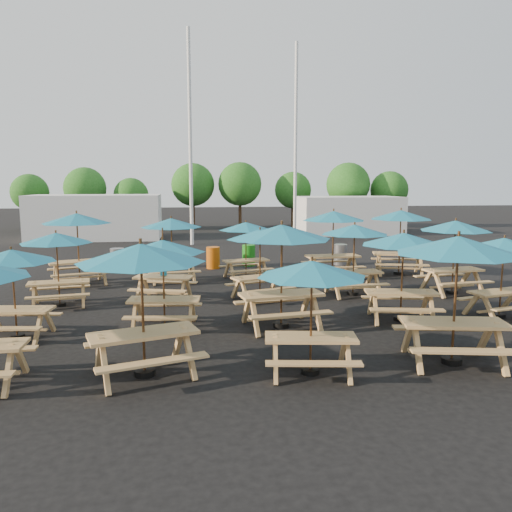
{
  "coord_description": "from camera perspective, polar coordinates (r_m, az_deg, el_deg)",
  "views": [
    {
      "loc": [
        -2.29,
        -14.95,
        3.53
      ],
      "look_at": [
        0.0,
        1.5,
        1.1
      ],
      "focal_mm": 35.0,
      "sensor_mm": 36.0,
      "label": 1
    }
  ],
  "objects": [
    {
      "name": "picnic_unit_9",
      "position": [
        12.04,
        2.96,
        2.14
      ],
      "size": [
        2.72,
        2.72,
        2.57
      ],
      "rotation": [
        0.0,
        0.0,
        0.14
      ],
      "color": "tan",
      "rests_on": "ground"
    },
    {
      "name": "tree_2",
      "position": [
        38.83,
        -14.09,
        6.74
      ],
      "size": [
        2.59,
        2.59,
        3.93
      ],
      "color": "#382314",
      "rests_on": "ground"
    },
    {
      "name": "picnic_unit_18",
      "position": [
        17.1,
        21.82,
        2.82
      ],
      "size": [
        2.47,
        2.47,
        2.38
      ],
      "rotation": [
        0.0,
        0.0,
        0.12
      ],
      "color": "tan",
      "rests_on": "ground"
    },
    {
      "name": "picnic_unit_1",
      "position": [
        12.48,
        -26.14,
        -0.48
      ],
      "size": [
        2.19,
        2.19,
        2.08
      ],
      "rotation": [
        0.0,
        0.0,
        -0.13
      ],
      "color": "tan",
      "rests_on": "ground"
    },
    {
      "name": "tree_6",
      "position": [
        39.86,
        10.49,
        8.04
      ],
      "size": [
        3.38,
        3.38,
        5.13
      ],
      "color": "#382314",
      "rests_on": "ground"
    },
    {
      "name": "tree_1",
      "position": [
        39.56,
        -18.95,
        7.33
      ],
      "size": [
        3.11,
        3.11,
        4.72
      ],
      "color": "#382314",
      "rests_on": "ground"
    },
    {
      "name": "waste_bin_0",
      "position": [
        21.13,
        -15.57,
        -0.37
      ],
      "size": [
        0.56,
        0.56,
        0.9
      ],
      "primitive_type": "cylinder",
      "color": "gray",
      "rests_on": "ground"
    },
    {
      "name": "event_tent_1",
      "position": [
        35.85,
        10.48,
        4.62
      ],
      "size": [
        7.0,
        4.0,
        2.6
      ],
      "primitive_type": "cube",
      "color": "silver",
      "rests_on": "ground"
    },
    {
      "name": "picnic_unit_5",
      "position": [
        12.21,
        -10.61,
        0.58
      ],
      "size": [
        2.29,
        2.29,
        2.2
      ],
      "rotation": [
        0.0,
        0.0,
        -0.12
      ],
      "color": "tan",
      "rests_on": "ground"
    },
    {
      "name": "mast_1",
      "position": [
        31.78,
        4.54,
        12.75
      ],
      "size": [
        0.2,
        0.2,
        12.0
      ],
      "primitive_type": "cylinder",
      "color": "silver",
      "rests_on": "ground"
    },
    {
      "name": "picnic_unit_12",
      "position": [
        10.3,
        22.08,
        0.41
      ],
      "size": [
        2.81,
        2.81,
        2.56
      ],
      "rotation": [
        0.0,
        0.0,
        -0.19
      ],
      "color": "tan",
      "rests_on": "ground"
    },
    {
      "name": "picnic_unit_15",
      "position": [
        18.81,
        8.85,
        4.16
      ],
      "size": [
        2.5,
        2.5,
        2.53
      ],
      "rotation": [
        0.0,
        0.0,
        0.05
      ],
      "color": "tan",
      "rests_on": "ground"
    },
    {
      "name": "event_tent_0",
      "position": [
        33.51,
        -17.78,
        4.28
      ],
      "size": [
        8.0,
        4.0,
        2.8
      ],
      "primitive_type": "cube",
      "color": "silver",
      "rests_on": "ground"
    },
    {
      "name": "tree_3",
      "position": [
        39.67,
        -7.22,
        8.08
      ],
      "size": [
        3.36,
        3.36,
        5.09
      ],
      "color": "#382314",
      "rests_on": "ground"
    },
    {
      "name": "ground",
      "position": [
        15.53,
        0.77,
        -4.81
      ],
      "size": [
        120.0,
        120.0,
        0.0
      ],
      "primitive_type": "plane",
      "color": "black",
      "rests_on": "ground"
    },
    {
      "name": "picnic_unit_4",
      "position": [
        9.17,
        -13.01,
        -0.47
      ],
      "size": [
        2.92,
        2.92,
        2.49
      ],
      "rotation": [
        0.0,
        0.0,
        0.3
      ],
      "color": "tan",
      "rests_on": "ground"
    },
    {
      "name": "tree_4",
      "position": [
        39.43,
        -1.85,
        8.21
      ],
      "size": [
        3.41,
        3.41,
        5.17
      ],
      "color": "#382314",
      "rests_on": "ground"
    },
    {
      "name": "picnic_unit_19",
      "position": [
        20.03,
        16.22,
        4.17
      ],
      "size": [
        2.91,
        2.91,
        2.53
      ],
      "rotation": [
        0.0,
        0.0,
        -0.27
      ],
      "color": "tan",
      "rests_on": "ground"
    },
    {
      "name": "mast_0",
      "position": [
        29.05,
        -7.53,
        13.13
      ],
      "size": [
        0.2,
        0.2,
        12.0
      ],
      "primitive_type": "cylinder",
      "color": "silver",
      "rests_on": "ground"
    },
    {
      "name": "picnic_unit_10",
      "position": [
        15.0,
        0.46,
        2.04
      ],
      "size": [
        2.6,
        2.6,
        2.17
      ],
      "rotation": [
        0.0,
        0.0,
        0.34
      ],
      "color": "tan",
      "rests_on": "ground"
    },
    {
      "name": "picnic_unit_14",
      "position": [
        15.94,
        11.19,
        2.56
      ],
      "size": [
        2.28,
        2.28,
        2.27
      ],
      "rotation": [
        0.0,
        0.0,
        0.08
      ],
      "color": "tan",
      "rests_on": "ground"
    },
    {
      "name": "waste_bin_1",
      "position": [
        21.31,
        -10.2,
        -0.12
      ],
      "size": [
        0.56,
        0.56,
        0.9
      ],
      "primitive_type": "cylinder",
      "color": "#1A7E17",
      "rests_on": "ground"
    },
    {
      "name": "waste_bin_3",
      "position": [
        21.51,
        -0.84,
        0.09
      ],
      "size": [
        0.56,
        0.56,
        0.9
      ],
      "primitive_type": "cylinder",
      "color": "#1A7E17",
      "rests_on": "ground"
    },
    {
      "name": "tree_7",
      "position": [
        41.08,
        14.99,
        7.29
      ],
      "size": [
        2.95,
        2.95,
        4.48
      ],
      "color": "#382314",
      "rests_on": "ground"
    },
    {
      "name": "picnic_unit_7",
      "position": [
        18.03,
        -9.66,
        3.38
      ],
      "size": [
        2.49,
        2.49,
        2.32
      ],
      "rotation": [
        0.0,
        0.0,
        0.16
      ],
      "color": "tan",
      "rests_on": "ground"
    },
    {
      "name": "picnic_unit_13",
      "position": [
        13.21,
        16.5,
        1.35
      ],
      "size": [
        2.54,
        2.54,
        2.31
      ],
      "rotation": [
        0.0,
        0.0,
        -0.2
      ],
      "color": "tan",
      "rests_on": "ground"
    },
    {
      "name": "picnic_unit_17",
      "position": [
        14.49,
        26.48,
        0.85
      ],
      "size": [
        2.38,
        2.38,
        2.14
      ],
      "rotation": [
        0.0,
        0.0,
        0.21
      ],
      "color": "tan",
      "rests_on": "ground"
    },
    {
      "name": "picnic_unit_8",
      "position": [
        9.13,
        6.39,
        -2.15
      ],
      "size": [
        2.31,
        2.31,
        2.16
      ],
      "rotation": [
        0.0,
        0.0,
        -0.15
      ],
      "color": "tan",
      "rests_on": "ground"
    },
    {
      "name": "picnic_unit_11",
      "position": [
        18.38,
        -1.16,
        3.08
      ],
      "size": [
        2.44,
        2.44,
        2.13
      ],
      "rotation": [
        0.0,
        0.0,
        0.26
      ],
      "color": "tan",
      "rests_on": "ground"
    },
    {
      "name": "tree_5",
      "position": [
        40.53,
        4.23,
        7.51
      ],
      "size": [
        2.94,
        2.94,
        4.45
      ],
      "color": "#382314",
      "rests_on": "ground"
    },
    {
      "name": "picnic_unit_6",
      "position": [
        15.33,
        -10.53,
        -1.66
      ],
      "size": [
        2.08,
        1.92,
        2.22
      ],
      "rotation": [
        0.0,
        0.0,
        -0.27
      ],
      "color": "tan",
      "rests_on": "ground"
    },
    {
      "name": "tree_0",
      "position": [
        41.89,
        -24.44,
        6.63
      ],
      "size": [
        2.8,
        2.8,
        4.24
      ],
      "color": "#382314",
      "rests_on": "ground"
    },
    {
      "name": "picnic_unit_2",
      "position": [
        15.31,
        -21.86,
        1.51
      ],
      "size": [
        2.34,
        2.34,
        2.15
      ],
      "rotation": [
        0.0,
        0.0,
        0.18
      ],
      "color": "tan",
      "rests_on": "ground"
    },
    {
      "name": "picnic_unit_3",
      "position": [
        18.34,
        -19.79,
        3.66
      ],
      "size": [
        3.01,
        3.01,
        2.53
      ],
      "rotation": [
        0.0,
        0.0,
        0.33
      ],
      "color": "tan",
      "rests_on": "ground"
    },
    {
      "name": "waste_bin_2",
      "position": [
        20.88,
        -4.92,
        -0.19
      ],
      "size": [
        0.56,
        0.56,
        0.9
      ],
      "primitive_type": "cylinder",
      "color": "#C6570B",
      "rests_on": "ground"
    },
    {
      "name": "waste_bin_4",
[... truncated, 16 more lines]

